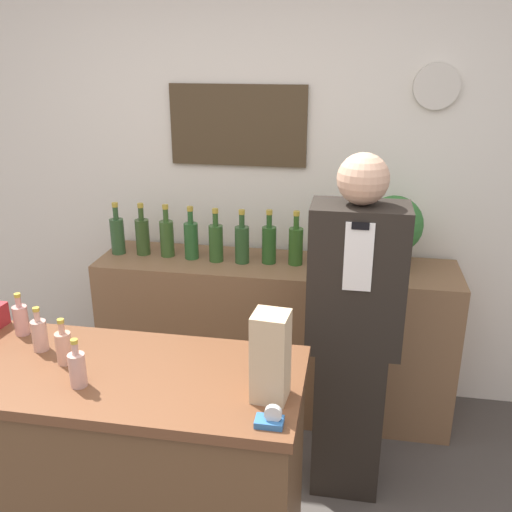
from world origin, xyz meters
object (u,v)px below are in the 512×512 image
(shopkeeper, at_px, (353,335))
(potted_plant, at_px, (393,229))
(paper_bag, at_px, (271,357))
(tape_dispenser, at_px, (271,419))

(shopkeeper, xyz_separation_m, potted_plant, (0.18, 0.63, 0.32))
(potted_plant, distance_m, paper_bag, 1.41)
(potted_plant, bearing_deg, tape_dispenser, -106.23)
(shopkeeper, height_order, paper_bag, shopkeeper)
(paper_bag, bearing_deg, tape_dispenser, -80.86)
(tape_dispenser, bearing_deg, shopkeeper, 73.79)
(potted_plant, relative_size, paper_bag, 1.29)
(shopkeeper, distance_m, paper_bag, 0.80)
(potted_plant, xyz_separation_m, paper_bag, (-0.46, -1.33, -0.05))
(potted_plant, height_order, paper_bag, potted_plant)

